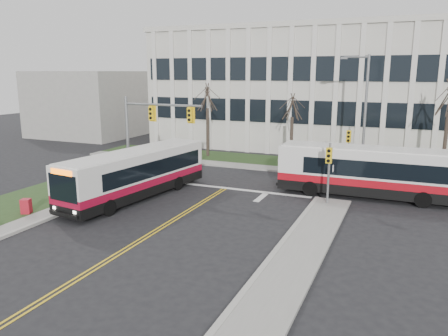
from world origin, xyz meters
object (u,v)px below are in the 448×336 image
at_px(directory_sign, 295,152).
at_px(newspaper_box_red, 26,207).
at_px(bus_main, 136,175).
at_px(streetlight, 363,108).
at_px(bus_cross, 373,173).

bearing_deg(directory_sign, newspaper_box_red, -118.81).
height_order(directory_sign, newspaper_box_red, directory_sign).
xyz_separation_m(bus_main, newspaper_box_red, (-3.70, -5.44, -1.03)).
bearing_deg(newspaper_box_red, streetlight, 25.49).
distance_m(streetlight, bus_main, 17.88).
relative_size(bus_cross, newspaper_box_red, 12.46).
xyz_separation_m(directory_sign, newspaper_box_red, (-10.52, -19.13, -0.70)).
bearing_deg(bus_main, newspaper_box_red, -116.48).
distance_m(bus_main, bus_cross, 15.11).
relative_size(bus_main, newspaper_box_red, 11.90).
bearing_deg(streetlight, bus_cross, -76.66).
bearing_deg(newspaper_box_red, bus_cross, 10.60).
relative_size(bus_main, bus_cross, 0.95).
distance_m(directory_sign, newspaper_box_red, 21.84).
relative_size(directory_sign, bus_cross, 0.17).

